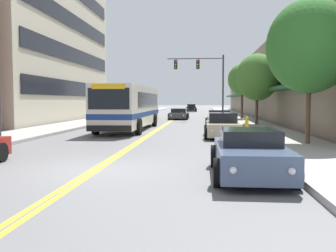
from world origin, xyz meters
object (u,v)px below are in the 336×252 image
Objects in this scene: car_white_parked_left_mid at (134,113)px; car_champagne_parked_right_far at (219,119)px; car_slate_blue_parked_right_foreground at (250,154)px; car_black_moving_second at (191,108)px; street_tree_right_far at (242,80)px; street_lamp_left_near at (3,19)px; street_tree_right_mid at (257,77)px; city_bus at (130,105)px; traffic_signal_mast at (204,74)px; street_tree_right_near at (310,46)px; car_beige_parked_right_mid at (222,126)px; fire_hydrant at (247,123)px; car_dark_grey_moving_lead at (179,114)px.

car_white_parked_left_mid reaches higher than car_champagne_parked_right_far.
car_black_moving_second reaches higher than car_slate_blue_parked_right_foreground.
street_tree_right_far is at bearing 84.52° from car_slate_blue_parked_right_foreground.
street_tree_right_far is at bearing 63.77° from street_lamp_left_near.
street_lamp_left_near is 19.86m from street_tree_right_mid.
city_bus is 1.83× the size of traffic_signal_mast.
street_tree_right_far is (-0.20, 9.38, 0.35)m from street_tree_right_mid.
street_lamp_left_near is (-0.70, -25.33, 4.71)m from car_white_parked_left_mid.
street_tree_right_near is 13.58m from street_tree_right_mid.
traffic_signal_mast is at bearing 93.22° from car_beige_parked_right_mid.
city_bus is at bearing -124.03° from street_tree_right_far.
street_tree_right_mid is at bearing -63.04° from traffic_signal_mast.
car_slate_blue_parked_right_foreground is 5.06× the size of fire_hydrant.
car_dark_grey_moving_lead is (-3.86, 30.87, -0.04)m from car_slate_blue_parked_right_foreground.
street_lamp_left_near reaches higher than car_white_parked_left_mid.
car_slate_blue_parked_right_foreground is 59.58m from car_black_moving_second.
car_beige_parked_right_mid is 6.72m from street_tree_right_near.
street_lamp_left_near is (-5.53, -26.18, 4.80)m from car_dark_grey_moving_lead.
city_bus reaches higher than car_black_moving_second.
street_tree_right_mid reaches higher than car_champagne_parked_right_far.
street_tree_right_mid is 9.39m from street_tree_right_far.
street_tree_right_mid is (-0.26, 13.57, -0.49)m from street_tree_right_near.
fire_hydrant is at bearing -14.68° from city_bus.
traffic_signal_mast reaches higher than street_tree_right_far.
street_tree_right_mid is (9.36, 4.19, 2.18)m from city_bus.
car_white_parked_left_mid is 1.03× the size of car_beige_parked_right_mid.
car_slate_blue_parked_right_foreground is 29.84m from street_tree_right_far.
street_lamp_left_near reaches higher than traffic_signal_mast.
car_white_parked_left_mid is at bearing 114.14° from car_beige_parked_right_mid.
car_champagne_parked_right_far is 13.01m from street_tree_right_near.
street_tree_right_far is at bearing 17.15° from traffic_signal_mast.
street_lamp_left_near is at bearing -109.33° from traffic_signal_mast.
car_champagne_parked_right_far is (-0.01, 18.55, 0.02)m from car_slate_blue_parked_right_foreground.
traffic_signal_mast reaches higher than car_white_parked_left_mid.
city_bus is 14.33m from car_white_parked_left_mid.
street_lamp_left_near is 1.60× the size of street_tree_right_far.
street_tree_right_far is (2.83, 29.48, 3.62)m from car_slate_blue_parked_right_foreground.
car_dark_grey_moving_lead is (4.84, 0.85, -0.09)m from car_white_parked_left_mid.
street_tree_right_far is at bearing 85.27° from fire_hydrant.
car_dark_grey_moving_lead is 0.99× the size of car_black_moving_second.
city_bus is 2.65× the size of car_beige_parked_right_mid.
car_slate_blue_parked_right_foreground is 0.77× the size of street_tree_right_far.
city_bus is at bearing 165.32° from fire_hydrant.
street_lamp_left_near is (-3.06, -11.23, 3.66)m from city_bus.
street_tree_right_mid reaches higher than city_bus.
car_beige_parked_right_mid reaches higher than car_slate_blue_parked_right_foreground.
car_white_parked_left_mid reaches higher than car_beige_parked_right_mid.
car_black_moving_second is 45.90m from fire_hydrant.
car_black_moving_second is 40.03m from street_tree_right_mid.
street_lamp_left_near reaches higher than car_champagne_parked_right_far.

